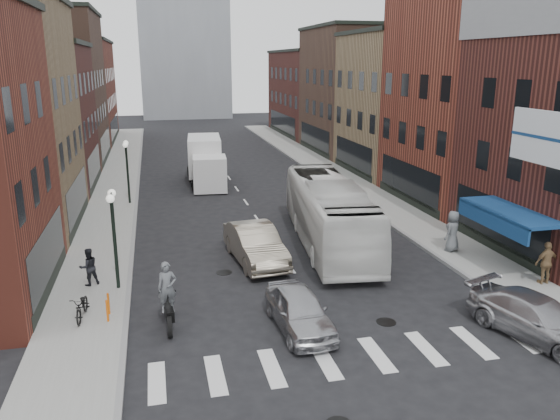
# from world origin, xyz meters

# --- Properties ---
(ground) EXTENTS (160.00, 160.00, 0.00)m
(ground) POSITION_xyz_m (0.00, 0.00, 0.00)
(ground) COLOR black
(ground) RESTS_ON ground
(sidewalk_left) EXTENTS (3.00, 74.00, 0.15)m
(sidewalk_left) POSITION_xyz_m (-8.50, 22.00, 0.07)
(sidewalk_left) COLOR gray
(sidewalk_left) RESTS_ON ground
(sidewalk_right) EXTENTS (3.00, 74.00, 0.15)m
(sidewalk_right) POSITION_xyz_m (8.50, 22.00, 0.07)
(sidewalk_right) COLOR gray
(sidewalk_right) RESTS_ON ground
(curb_left) EXTENTS (0.20, 74.00, 0.16)m
(curb_left) POSITION_xyz_m (-7.00, 22.00, 0.00)
(curb_left) COLOR gray
(curb_left) RESTS_ON ground
(curb_right) EXTENTS (0.20, 74.00, 0.16)m
(curb_right) POSITION_xyz_m (7.00, 22.00, 0.00)
(curb_right) COLOR gray
(curb_right) RESTS_ON ground
(crosswalk_stripes) EXTENTS (12.00, 2.20, 0.01)m
(crosswalk_stripes) POSITION_xyz_m (0.00, -3.00, 0.00)
(crosswalk_stripes) COLOR silver
(crosswalk_stripes) RESTS_ON ground
(bldg_left_mid_b) EXTENTS (10.30, 10.20, 10.30)m
(bldg_left_mid_b) POSITION_xyz_m (-14.99, 24.00, 5.15)
(bldg_left_mid_b) COLOR #4B1F1B
(bldg_left_mid_b) RESTS_ON ground
(bldg_left_far_a) EXTENTS (10.30, 12.20, 13.30)m
(bldg_left_far_a) POSITION_xyz_m (-14.99, 35.00, 6.65)
(bldg_left_far_a) COLOR #4D3326
(bldg_left_far_a) RESTS_ON ground
(bldg_left_far_b) EXTENTS (10.30, 16.20, 11.30)m
(bldg_left_far_b) POSITION_xyz_m (-14.99, 49.00, 5.65)
(bldg_left_far_b) COLOR maroon
(bldg_left_far_b) RESTS_ON ground
(bldg_right_mid_a) EXTENTS (10.30, 10.20, 14.30)m
(bldg_right_mid_a) POSITION_xyz_m (15.00, 14.00, 7.15)
(bldg_right_mid_a) COLOR maroon
(bldg_right_mid_a) RESTS_ON ground
(bldg_right_mid_b) EXTENTS (10.30, 10.20, 11.30)m
(bldg_right_mid_b) POSITION_xyz_m (14.99, 24.00, 5.65)
(bldg_right_mid_b) COLOR #8A6E4C
(bldg_right_mid_b) RESTS_ON ground
(bldg_right_far_a) EXTENTS (10.30, 12.20, 12.30)m
(bldg_right_far_a) POSITION_xyz_m (14.99, 35.00, 6.15)
(bldg_right_far_a) COLOR #4D3326
(bldg_right_far_a) RESTS_ON ground
(bldg_right_far_b) EXTENTS (10.30, 16.20, 10.30)m
(bldg_right_far_b) POSITION_xyz_m (14.99, 49.00, 5.15)
(bldg_right_far_b) COLOR #4B1F1B
(bldg_right_far_b) RESTS_ON ground
(awning_blue) EXTENTS (1.80, 5.00, 0.78)m
(awning_blue) POSITION_xyz_m (8.93, 2.50, 2.63)
(awning_blue) COLOR navy
(awning_blue) RESTS_ON ground
(billboard_sign) EXTENTS (1.52, 3.00, 3.70)m
(billboard_sign) POSITION_xyz_m (8.59, 0.50, 6.13)
(billboard_sign) COLOR black
(billboard_sign) RESTS_ON ground
(streetlamp_near) EXTENTS (0.32, 1.22, 4.11)m
(streetlamp_near) POSITION_xyz_m (-7.40, 4.00, 2.91)
(streetlamp_near) COLOR black
(streetlamp_near) RESTS_ON ground
(streetlamp_far) EXTENTS (0.32, 1.22, 4.11)m
(streetlamp_far) POSITION_xyz_m (-7.40, 18.00, 2.91)
(streetlamp_far) COLOR black
(streetlamp_far) RESTS_ON ground
(bike_rack) EXTENTS (0.08, 0.68, 0.80)m
(bike_rack) POSITION_xyz_m (-7.60, 1.30, 0.55)
(bike_rack) COLOR #D8590C
(bike_rack) RESTS_ON sidewalk_left
(box_truck) EXTENTS (2.79, 7.99, 3.41)m
(box_truck) POSITION_xyz_m (-1.95, 23.21, 1.68)
(box_truck) COLOR white
(box_truck) RESTS_ON ground
(motorcycle_rider) EXTENTS (0.69, 2.36, 2.40)m
(motorcycle_rider) POSITION_xyz_m (-5.52, 0.41, 1.12)
(motorcycle_rider) COLOR black
(motorcycle_rider) RESTS_ON ground
(transit_bus) EXTENTS (4.11, 12.04, 3.29)m
(transit_bus) POSITION_xyz_m (2.64, 7.65, 1.64)
(transit_bus) COLOR silver
(transit_bus) RESTS_ON ground
(sedan_left_near) EXTENTS (1.90, 4.23, 1.41)m
(sedan_left_near) POSITION_xyz_m (-1.14, -0.78, 0.70)
(sedan_left_near) COLOR #B0B0B5
(sedan_left_near) RESTS_ON ground
(sedan_left_far) EXTENTS (2.35, 5.39, 1.72)m
(sedan_left_far) POSITION_xyz_m (-1.41, 6.00, 0.86)
(sedan_left_far) COLOR #ADA18C
(sedan_left_far) RESTS_ON ground
(curb_car) EXTENTS (3.37, 5.22, 1.41)m
(curb_car) POSITION_xyz_m (6.42, -3.15, 0.70)
(curb_car) COLOR #A8A8AC
(curb_car) RESTS_ON ground
(parked_bicycle) EXTENTS (0.74, 1.76, 0.90)m
(parked_bicycle) POSITION_xyz_m (-8.48, 1.48, 0.60)
(parked_bicycle) COLOR black
(parked_bicycle) RESTS_ON sidewalk_left
(ped_left_solo) EXTENTS (0.87, 0.70, 1.56)m
(ped_left_solo) POSITION_xyz_m (-8.54, 4.54, 0.93)
(ped_left_solo) COLOR black
(ped_left_solo) RESTS_ON sidewalk_left
(ped_right_b) EXTENTS (1.06, 0.54, 1.79)m
(ped_right_b) POSITION_xyz_m (9.60, 0.49, 1.04)
(ped_right_b) COLOR olive
(ped_right_b) RESTS_ON sidewalk_right
(ped_right_c) EXTENTS (1.15, 1.03, 1.98)m
(ped_right_c) POSITION_xyz_m (7.96, 4.95, 1.14)
(ped_right_c) COLOR slate
(ped_right_c) RESTS_ON sidewalk_right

